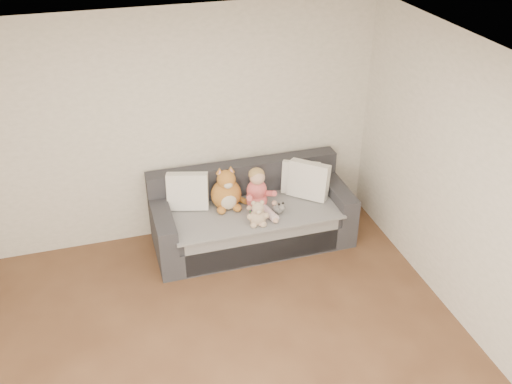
{
  "coord_description": "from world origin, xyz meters",
  "views": [
    {
      "loc": [
        -0.77,
        -3.1,
        3.89
      ],
      "look_at": [
        0.72,
        1.87,
        0.75
      ],
      "focal_mm": 40.0,
      "sensor_mm": 36.0,
      "label": 1
    }
  ],
  "objects_px": {
    "teddy_bear": "(258,215)",
    "sippy_cup": "(254,210)",
    "sofa": "(251,217)",
    "plush_cat": "(227,192)",
    "toddler": "(258,193)"
  },
  "relations": [
    {
      "from": "plush_cat",
      "to": "sippy_cup",
      "type": "height_order",
      "value": "plush_cat"
    },
    {
      "from": "sofa",
      "to": "plush_cat",
      "type": "relative_size",
      "value": 4.27
    },
    {
      "from": "toddler",
      "to": "teddy_bear",
      "type": "relative_size",
      "value": 1.69
    },
    {
      "from": "plush_cat",
      "to": "teddy_bear",
      "type": "distance_m",
      "value": 0.49
    },
    {
      "from": "sofa",
      "to": "sippy_cup",
      "type": "relative_size",
      "value": 21.3
    },
    {
      "from": "sofa",
      "to": "teddy_bear",
      "type": "distance_m",
      "value": 0.49
    },
    {
      "from": "teddy_bear",
      "to": "sippy_cup",
      "type": "height_order",
      "value": "teddy_bear"
    },
    {
      "from": "sofa",
      "to": "toddler",
      "type": "height_order",
      "value": "toddler"
    },
    {
      "from": "sofa",
      "to": "plush_cat",
      "type": "height_order",
      "value": "plush_cat"
    },
    {
      "from": "plush_cat",
      "to": "toddler",
      "type": "bearing_deg",
      "value": -25.36
    },
    {
      "from": "sofa",
      "to": "toddler",
      "type": "bearing_deg",
      "value": -66.59
    },
    {
      "from": "toddler",
      "to": "teddy_bear",
      "type": "bearing_deg",
      "value": -110.07
    },
    {
      "from": "teddy_bear",
      "to": "sippy_cup",
      "type": "bearing_deg",
      "value": 94.18
    },
    {
      "from": "teddy_bear",
      "to": "sofa",
      "type": "bearing_deg",
      "value": 92.92
    },
    {
      "from": "plush_cat",
      "to": "sippy_cup",
      "type": "bearing_deg",
      "value": -43.2
    }
  ]
}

